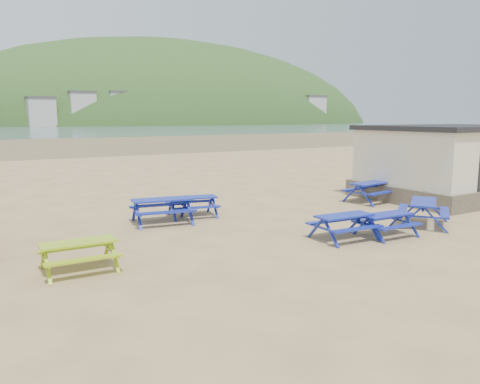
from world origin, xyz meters
TOP-DOWN VIEW (x-y plane):
  - ground at (0.00, 0.00)m, footprint 400.00×400.00m
  - wet_sand at (0.00, 55.00)m, footprint 400.00×400.00m
  - picnic_table_blue_a at (-2.52, 2.56)m, footprint 2.19×1.87m
  - picnic_table_blue_b at (-1.21, 2.98)m, footprint 1.94×1.69m
  - picnic_table_blue_c at (6.42, 1.78)m, footprint 2.17×1.83m
  - picnic_table_blue_d at (1.23, -2.12)m, footprint 1.80×1.48m
  - picnic_table_blue_e at (2.59, -2.48)m, footprint 1.66×1.36m
  - picnic_table_blue_f at (4.68, -2.13)m, footprint 2.47×2.40m
  - picnic_table_yellow at (-5.99, -1.12)m, footprint 1.70×1.37m
  - amenity_block at (10.50, 1.00)m, footprint 7.40×5.40m
  - headland_town at (90.00, 229.68)m, footprint 264.00×144.00m

SIDE VIEW (x-z plane):
  - headland_town at x=90.00m, z-range -63.91..44.09m
  - ground at x=0.00m, z-range 0.00..0.00m
  - wet_sand at x=0.00m, z-range 0.00..0.00m
  - picnic_table_blue_e at x=2.59m, z-range 0.00..0.68m
  - picnic_table_yellow at x=-5.99m, z-range 0.00..0.70m
  - picnic_table_blue_b at x=-1.21m, z-range 0.00..0.71m
  - picnic_table_blue_d at x=1.23m, z-range 0.00..0.73m
  - picnic_table_blue_f at x=4.68m, z-range 0.00..0.81m
  - picnic_table_blue_a at x=-2.52m, z-range 0.00..0.83m
  - picnic_table_blue_c at x=6.42m, z-range 0.00..0.84m
  - amenity_block at x=10.50m, z-range -0.01..3.14m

